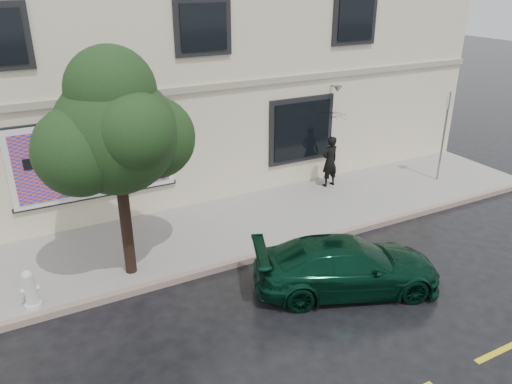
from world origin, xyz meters
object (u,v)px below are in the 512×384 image
fire_hydrant (30,290)px  street_tree (116,135)px  car (347,266)px  pedestrian (330,161)px

fire_hydrant → street_tree: bearing=25.9°
car → street_tree: (-4.10, 2.70, 2.84)m
car → pedestrian: (2.94, 4.80, 0.39)m
car → pedestrian: size_ratio=2.46×
street_tree → fire_hydrant: (-2.15, -0.40, -2.87)m
street_tree → fire_hydrant: size_ratio=5.27×
pedestrian → street_tree: bearing=9.5°
pedestrian → fire_hydrant: pedestrian is taller
pedestrian → fire_hydrant: size_ratio=1.91×
pedestrian → car: bearing=51.4°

